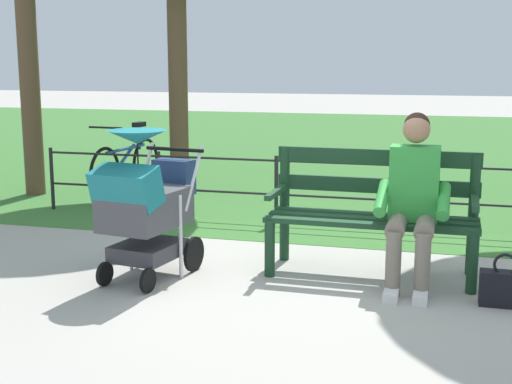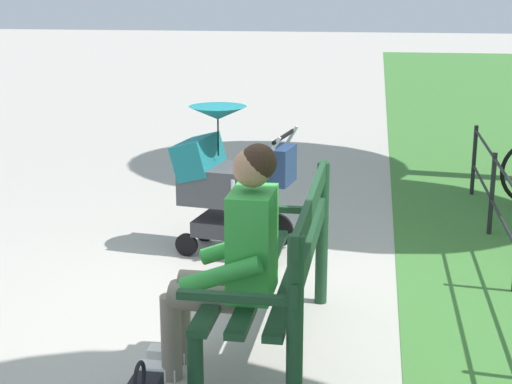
{
  "view_description": "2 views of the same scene",
  "coord_description": "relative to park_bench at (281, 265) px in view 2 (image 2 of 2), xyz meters",
  "views": [
    {
      "loc": [
        -0.99,
        5.28,
        1.65
      ],
      "look_at": [
        0.38,
        0.19,
        0.66
      ],
      "focal_mm": 49.26,
      "sensor_mm": 36.0,
      "label": 1
    },
    {
      "loc": [
        -4.58,
        -0.59,
        2.05
      ],
      "look_at": [
        0.15,
        0.12,
        0.77
      ],
      "focal_mm": 54.99,
      "sensor_mm": 36.0,
      "label": 2
    }
  ],
  "objects": [
    {
      "name": "ground_plane",
      "position": [
        0.48,
        0.12,
        -0.53
      ],
      "size": [
        60.0,
        60.0,
        0.0
      ],
      "primitive_type": "plane",
      "color": "#ADA89E"
    },
    {
      "name": "park_bench",
      "position": [
        0.0,
        0.0,
        0.0
      ],
      "size": [
        1.61,
        0.62,
        0.96
      ],
      "color": "#193D23",
      "rests_on": "ground"
    },
    {
      "name": "person_on_bench",
      "position": [
        -0.31,
        0.22,
        0.15
      ],
      "size": [
        0.54,
        0.74,
        1.28
      ],
      "color": "slate",
      "rests_on": "ground"
    },
    {
      "name": "stroller",
      "position": [
        1.65,
        0.61,
        0.07
      ],
      "size": [
        0.63,
        0.95,
        1.15
      ],
      "color": "black",
      "rests_on": "ground"
    }
  ]
}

